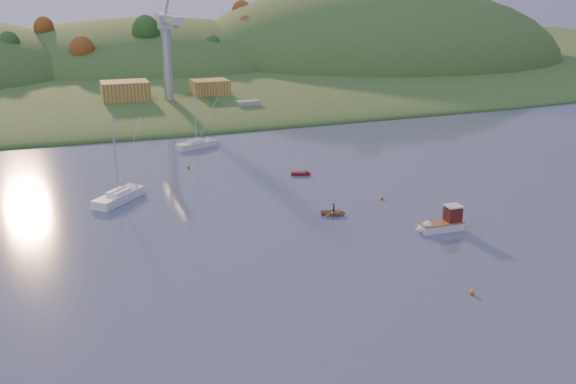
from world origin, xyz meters
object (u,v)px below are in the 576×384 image
object	(u,v)px
fishing_boat	(438,224)
sailboat_near	(119,196)
red_tender	(304,174)
sailboat_far	(197,144)
canoe	(334,213)

from	to	relation	value
fishing_boat	sailboat_near	distance (m)	43.83
sailboat_near	red_tender	world-z (taller)	sailboat_near
fishing_boat	sailboat_near	xyz separation A→B (m)	(-35.85, 25.22, -0.14)
sailboat_near	sailboat_far	world-z (taller)	sailboat_near
red_tender	sailboat_near	bearing A→B (deg)	-151.82
sailboat_near	sailboat_far	xyz separation A→B (m)	(17.03, 27.29, -0.07)
red_tender	canoe	bearing A→B (deg)	-78.01
sailboat_far	red_tender	size ratio (longest dim) A/B	3.19
sailboat_near	red_tender	bearing A→B (deg)	-41.02
sailboat_near	canoe	world-z (taller)	sailboat_near
fishing_boat	sailboat_far	size ratio (longest dim) A/B	0.60
sailboat_near	canoe	xyz separation A→B (m)	(26.05, -15.57, -0.43)
sailboat_far	canoe	bearing A→B (deg)	-98.61
sailboat_near	canoe	distance (m)	30.35
fishing_boat	sailboat_far	distance (m)	55.77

